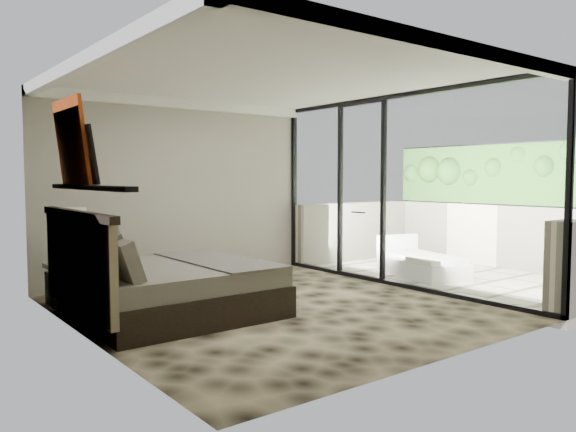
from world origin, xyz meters
TOP-DOWN VIEW (x-y plane):
  - floor at (0.00, 0.00)m, footprint 5.00×5.00m
  - ceiling at (0.00, 0.00)m, footprint 4.50×5.00m
  - back_wall at (0.00, 2.49)m, footprint 4.50×0.02m
  - left_wall at (-2.24, 0.00)m, footprint 0.02×5.00m
  - glass_wall at (2.25, 0.00)m, footprint 0.08×5.00m
  - terrace_slab at (3.75, 0.00)m, footprint 3.00×5.00m
  - parapet_far at (5.10, 0.00)m, footprint 0.30×5.00m
  - foliage_hedge at (5.10, 0.00)m, footprint 0.36×4.60m
  - picture_ledge at (-2.18, 0.10)m, footprint 0.12×2.20m
  - bed at (-1.24, 0.45)m, footprint 2.16×2.09m
  - nightstand at (-1.96, 1.74)m, footprint 0.54×0.54m
  - table_lamp at (-1.90, 1.72)m, footprint 0.38×0.38m
  - abstract_canvas at (-2.19, 0.59)m, footprint 0.13×0.90m
  - framed_print at (-2.14, 0.29)m, footprint 0.11×0.50m
  - ottoman at (3.89, 1.40)m, footprint 0.54×0.54m
  - lounger at (3.23, 0.38)m, footprint 1.14×1.69m

SIDE VIEW (x-z plane):
  - terrace_slab at x=3.75m, z-range -0.12..0.00m
  - floor at x=0.00m, z-range 0.00..0.00m
  - lounger at x=3.23m, z-range -0.11..0.49m
  - ottoman at x=3.89m, z-range 0.00..0.46m
  - nightstand at x=-1.96m, z-range 0.00..0.47m
  - bed at x=-1.24m, z-range -0.25..0.95m
  - parapet_far at x=5.10m, z-range 0.00..1.10m
  - table_lamp at x=-1.90m, z-range 0.62..1.31m
  - back_wall at x=0.00m, z-range 0.00..2.80m
  - left_wall at x=-2.24m, z-range 0.00..2.80m
  - glass_wall at x=2.25m, z-range 0.00..2.80m
  - picture_ledge at x=-2.18m, z-range 1.48..1.52m
  - foliage_hedge at x=5.10m, z-range 1.10..2.20m
  - framed_print at x=-2.14m, z-range 1.53..2.12m
  - abstract_canvas at x=-2.19m, z-range 1.53..2.42m
  - ceiling at x=0.00m, z-range 2.78..2.80m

